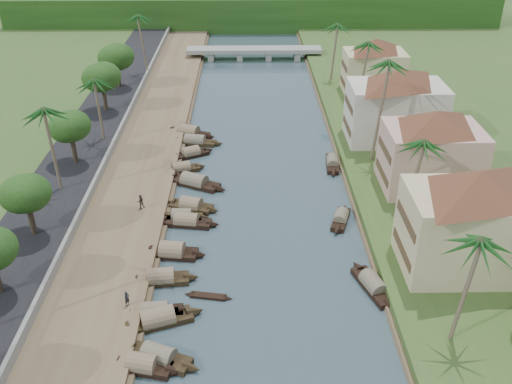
{
  "coord_description": "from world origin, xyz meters",
  "views": [
    {
      "loc": [
        -1.65,
        -46.13,
        34.41
      ],
      "look_at": [
        -0.65,
        11.45,
        2.0
      ],
      "focal_mm": 40.0,
      "sensor_mm": 36.0,
      "label": 1
    }
  ],
  "objects_px": {
    "building_near": "(471,220)",
    "sampan_0": "(159,357)",
    "sampan_1": "(143,366)",
    "person_near": "(127,299)",
    "bridge": "(254,51)"
  },
  "relations": [
    {
      "from": "person_near",
      "to": "sampan_0",
      "type": "bearing_deg",
      "value": -116.09
    },
    {
      "from": "bridge",
      "to": "building_near",
      "type": "relative_size",
      "value": 1.89
    },
    {
      "from": "bridge",
      "to": "sampan_0",
      "type": "relative_size",
      "value": 3.65
    },
    {
      "from": "sampan_0",
      "to": "person_near",
      "type": "xyz_separation_m",
      "value": [
        -3.47,
        5.85,
        1.14
      ]
    },
    {
      "from": "sampan_1",
      "to": "building_near",
      "type": "bearing_deg",
      "value": 34.18
    },
    {
      "from": "bridge",
      "to": "sampan_1",
      "type": "height_order",
      "value": "bridge"
    },
    {
      "from": "building_near",
      "to": "sampan_0",
      "type": "bearing_deg",
      "value": -159.2
    },
    {
      "from": "bridge",
      "to": "sampan_1",
      "type": "distance_m",
      "value": 86.12
    },
    {
      "from": "building_near",
      "to": "sampan_0",
      "type": "relative_size",
      "value": 1.94
    },
    {
      "from": "bridge",
      "to": "sampan_0",
      "type": "bearing_deg",
      "value": -96.01
    },
    {
      "from": "bridge",
      "to": "building_near",
      "type": "distance_m",
      "value": 76.54
    },
    {
      "from": "building_near",
      "to": "person_near",
      "type": "relative_size",
      "value": 9.89
    },
    {
      "from": "bridge",
      "to": "building_near",
      "type": "height_order",
      "value": "building_near"
    },
    {
      "from": "building_near",
      "to": "sampan_1",
      "type": "height_order",
      "value": "building_near"
    },
    {
      "from": "building_near",
      "to": "sampan_0",
      "type": "xyz_separation_m",
      "value": [
        -27.89,
        -10.6,
        -5.97
      ]
    }
  ]
}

